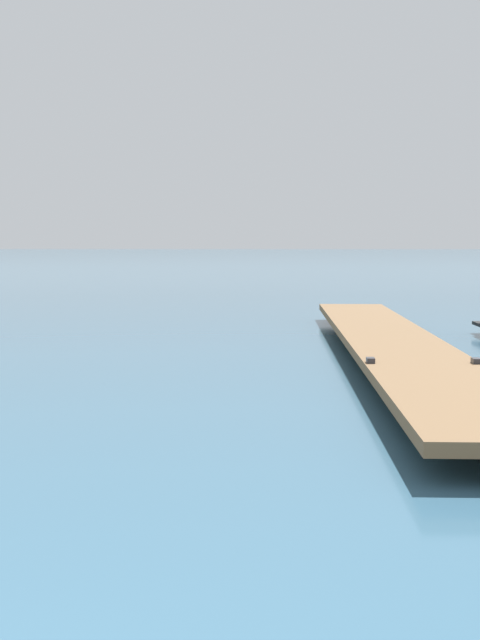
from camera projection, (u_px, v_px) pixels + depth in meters
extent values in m
cube|color=brown|center=(391.00, 342.00, 16.24)|extent=(1.91, 16.91, 0.16)
cylinder|color=#4C3D2D|center=(416.00, 377.00, 13.46)|extent=(0.36, 0.36, 0.29)
cylinder|color=#4C3D2D|center=(374.00, 336.00, 19.07)|extent=(0.36, 0.36, 0.29)
cylinder|color=#4C3D2D|center=(350.00, 314.00, 24.67)|extent=(0.36, 0.36, 0.29)
cube|color=#333338|center=(371.00, 360.00, 12.90)|extent=(0.12, 0.20, 0.08)
cube|color=#333338|center=(476.00, 361.00, 12.84)|extent=(0.12, 0.20, 0.08)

